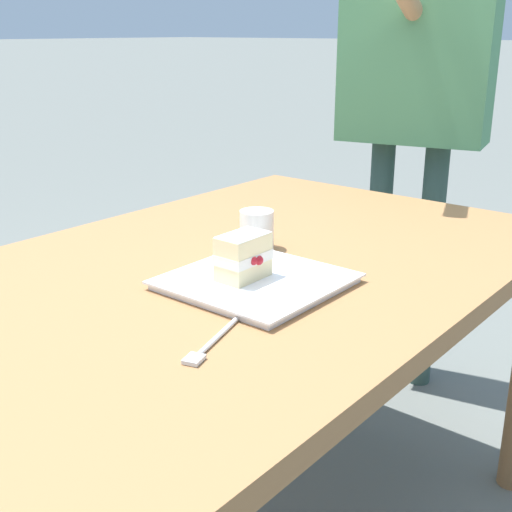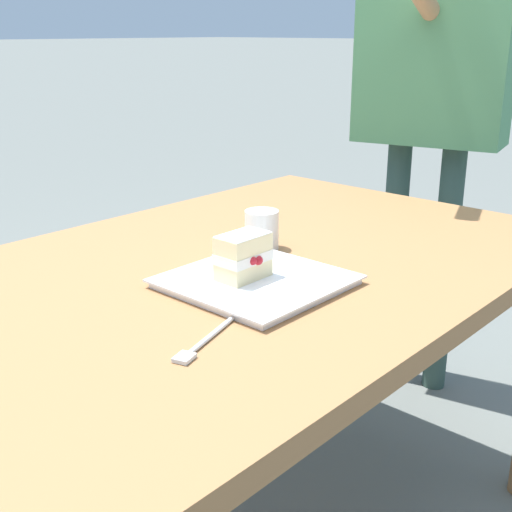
% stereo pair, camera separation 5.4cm
% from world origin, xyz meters
% --- Properties ---
extents(patio_table, '(1.68, 0.91, 0.72)m').
position_xyz_m(patio_table, '(0.00, 0.00, 0.63)').
color(patio_table, olive).
rests_on(patio_table, ground).
extents(dessert_plate, '(0.29, 0.29, 0.02)m').
position_xyz_m(dessert_plate, '(-0.05, 0.11, 0.73)').
color(dessert_plate, white).
rests_on(dessert_plate, patio_table).
extents(cake_slice, '(0.10, 0.08, 0.08)m').
position_xyz_m(cake_slice, '(-0.03, 0.09, 0.77)').
color(cake_slice, beige).
rests_on(cake_slice, dessert_plate).
extents(dessert_fork, '(0.17, 0.07, 0.01)m').
position_xyz_m(dessert_fork, '(0.18, 0.21, 0.72)').
color(dessert_fork, silver).
rests_on(dessert_fork, patio_table).
extents(coffee_cup, '(0.07, 0.07, 0.08)m').
position_xyz_m(coffee_cup, '(-0.22, -0.03, 0.76)').
color(coffee_cup, silver).
rests_on(coffee_cup, patio_table).
extents(diner_person, '(0.61, 0.48, 1.63)m').
position_xyz_m(diner_person, '(-1.11, -0.13, 1.09)').
color(diner_person, '#334B43').
rests_on(diner_person, ground).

